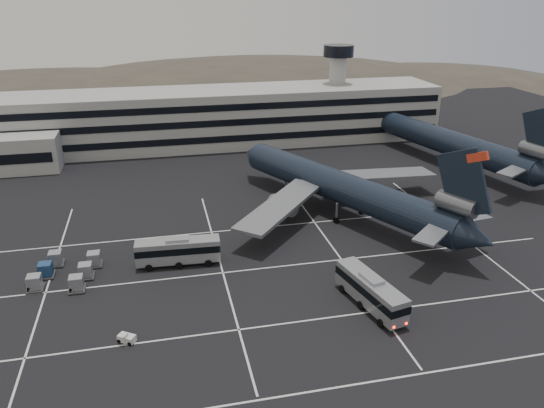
{
  "coord_description": "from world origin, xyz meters",
  "views": [
    {
      "loc": [
        -13.79,
        -62.57,
        38.08
      ],
      "look_at": [
        3.95,
        15.99,
        5.0
      ],
      "focal_mm": 35.0,
      "sensor_mm": 36.0,
      "label": 1
    }
  ],
  "objects_px": {
    "bus_near": "(371,290)",
    "bus_far": "(178,250)",
    "uld_cluster": "(66,271)",
    "trijet_main": "(344,188)"
  },
  "relations": [
    {
      "from": "trijet_main",
      "to": "bus_far",
      "type": "distance_m",
      "value": 32.2
    },
    {
      "from": "trijet_main",
      "to": "bus_near",
      "type": "xyz_separation_m",
      "value": [
        -6.61,
        -28.41,
        -2.85
      ]
    },
    {
      "from": "trijet_main",
      "to": "uld_cluster",
      "type": "xyz_separation_m",
      "value": [
        -45.62,
        -11.99,
        -4.21
      ]
    },
    {
      "from": "trijet_main",
      "to": "uld_cluster",
      "type": "height_order",
      "value": "trijet_main"
    },
    {
      "from": "bus_near",
      "to": "bus_far",
      "type": "bearing_deg",
      "value": 132.01
    },
    {
      "from": "uld_cluster",
      "to": "trijet_main",
      "type": "bearing_deg",
      "value": 14.72
    },
    {
      "from": "bus_near",
      "to": "uld_cluster",
      "type": "height_order",
      "value": "bus_near"
    },
    {
      "from": "bus_far",
      "to": "bus_near",
      "type": "bearing_deg",
      "value": -122.54
    },
    {
      "from": "bus_near",
      "to": "uld_cluster",
      "type": "relative_size",
      "value": 1.15
    },
    {
      "from": "trijet_main",
      "to": "bus_near",
      "type": "relative_size",
      "value": 4.23
    }
  ]
}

